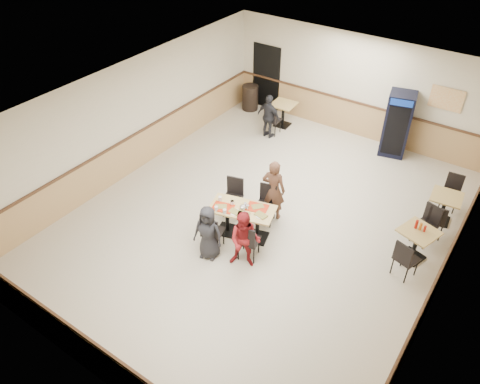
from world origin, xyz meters
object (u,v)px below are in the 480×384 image
Objects in this scene: side_table_far at (444,204)px; trash_bin at (250,98)px; diner_woman_right at (245,240)px; diner_man_opposite at (273,190)px; pepsi_cooler at (397,124)px; diner_woman_left at (208,233)px; back_table at (283,111)px; side_table_near at (417,240)px; lone_diner at (269,117)px; main_table at (242,217)px.

trash_bin is at bearing 162.09° from side_table_far.
diner_woman_right is 0.88× the size of diner_man_opposite.
pepsi_cooler is at bearing -119.53° from diner_man_opposite.
back_table is (-1.64, 5.86, -0.15)m from diner_woman_left.
trash_bin reaches higher than side_table_near.
diner_man_opposite reaches higher than lone_diner.
diner_woman_right reaches higher than diner_woman_left.
side_table_far is at bearing -17.91° from trash_bin.
pepsi_cooler is at bearing 6.65° from back_table.
trash_bin is (-1.46, 0.35, -0.09)m from back_table.
diner_woman_left is at bearing 113.06° from lone_diner.
diner_woman_right is 1.73m from diner_man_opposite.
back_table is at bearing 173.42° from pepsi_cooler.
back_table is at bearing -75.26° from diner_man_opposite.
pepsi_cooler reaches higher than diner_man_opposite.
diner_man_opposite is at bearing -62.55° from back_table.
side_table_near is 0.48× the size of pepsi_cooler.
side_table_near reaches higher than side_table_far.
diner_woman_right is 7.14m from trash_bin.
trash_bin is (-3.31, 5.26, -0.09)m from main_table.
trash_bin is (-3.88, 5.99, -0.27)m from diner_woman_right.
side_table_far is (3.75, 4.00, -0.16)m from diner_woman_left.
back_table is at bearing -85.00° from lone_diner.
diner_man_opposite is at bearing 128.43° from lone_diner.
diner_man_opposite is 1.76× the size of side_table_near.
diner_woman_left reaches higher than back_table.
side_table_near is at bearing 176.59° from diner_man_opposite.
diner_woman_right is at bearing -112.24° from pepsi_cooler.
diner_woman_right is at bearing -142.07° from side_table_near.
main_table is 4.47m from lone_diner.
diner_woman_right is 6.14m from back_table.
diner_man_opposite is (-0.36, 1.69, 0.09)m from diner_woman_right.
pepsi_cooler is 2.23× the size of trash_bin.
trash_bin is at bearing 100.30° from diner_woman_right.
diner_woman_right is 1.85× the size of side_table_far.
side_table_near is 6.27m from back_table.
diner_woman_left is (-0.21, -0.95, 0.14)m from main_table.
back_table is 0.91× the size of trash_bin.
lone_diner reaches higher than side_table_near.
main_table is at bearing 64.78° from diner_man_opposite.
side_table_near is at bearing 158.71° from lone_diner.
diner_woman_right is (0.78, 0.21, 0.03)m from diner_woman_left.
lone_diner is 3.60m from pepsi_cooler.
diner_woman_left is 1.72× the size of back_table.
back_table is at bearing -13.48° from trash_bin.
lone_diner is (-2.06, 3.11, -0.10)m from diner_man_opposite.
diner_man_opposite is 2.06× the size of back_table.
back_table is 0.41× the size of pepsi_cooler.
main_table is 1.78× the size of side_table_near.
diner_woman_left is at bearing -74.41° from back_table.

